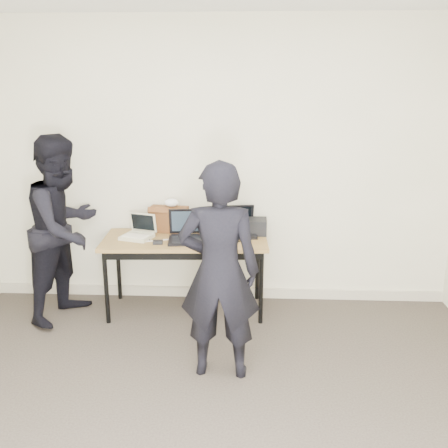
# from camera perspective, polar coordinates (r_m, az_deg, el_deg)

# --- Properties ---
(room) EXTENTS (4.60, 4.60, 2.80)m
(room) POSITION_cam_1_polar(r_m,az_deg,el_deg) (2.57, -3.98, -1.15)
(room) COLOR #3F3730
(room) RESTS_ON ground
(desk) EXTENTS (1.53, 0.72, 0.72)m
(desk) POSITION_cam_1_polar(r_m,az_deg,el_deg) (4.61, -4.47, -2.38)
(desk) COLOR olive
(desk) RESTS_ON ground
(laptop_beige) EXTENTS (0.33, 0.33, 0.21)m
(laptop_beige) POSITION_cam_1_polar(r_m,az_deg,el_deg) (4.67, -9.75, -1.04)
(laptop_beige) COLOR beige
(laptop_beige) RESTS_ON desk
(laptop_center) EXTENTS (0.38, 0.37, 0.27)m
(laptop_center) POSITION_cam_1_polar(r_m,az_deg,el_deg) (4.54, -4.14, -1.07)
(laptop_center) COLOR black
(laptop_center) RESTS_ON desk
(laptop_right) EXTENTS (0.40, 0.39, 0.26)m
(laptop_right) POSITION_cam_1_polar(r_m,az_deg,el_deg) (4.70, 1.38, -0.45)
(laptop_right) COLOR black
(laptop_right) RESTS_ON desk
(leather_satchel) EXTENTS (0.38, 0.22, 0.25)m
(leather_satchel) POSITION_cam_1_polar(r_m,az_deg,el_deg) (4.80, -6.32, 0.62)
(leather_satchel) COLOR brown
(leather_satchel) RESTS_ON desk
(tissue) EXTENTS (0.14, 0.12, 0.08)m
(tissue) POSITION_cam_1_polar(r_m,az_deg,el_deg) (4.76, -6.01, 2.45)
(tissue) COLOR white
(tissue) RESTS_ON leather_satchel
(equipment_box) EXTENTS (0.25, 0.21, 0.14)m
(equipment_box) POSITION_cam_1_polar(r_m,az_deg,el_deg) (4.72, 3.39, -0.28)
(equipment_box) COLOR black
(equipment_box) RESTS_ON desk
(power_brick) EXTENTS (0.09, 0.06, 0.03)m
(power_brick) POSITION_cam_1_polar(r_m,az_deg,el_deg) (4.46, -7.57, -2.08)
(power_brick) COLOR black
(power_brick) RESTS_ON desk
(cables) EXTENTS (1.15, 0.41, 0.01)m
(cables) POSITION_cam_1_polar(r_m,az_deg,el_deg) (4.58, -3.95, -1.66)
(cables) COLOR black
(cables) RESTS_ON desk
(person_typist) EXTENTS (0.59, 0.40, 1.61)m
(person_typist) POSITION_cam_1_polar(r_m,az_deg,el_deg) (3.56, -0.55, -5.50)
(person_typist) COLOR black
(person_typist) RESTS_ON ground
(person_observer) EXTENTS (0.88, 0.98, 1.68)m
(person_observer) POSITION_cam_1_polar(r_m,az_deg,el_deg) (4.70, -17.77, -0.49)
(person_observer) COLOR black
(person_observer) RESTS_ON ground
(baseboard) EXTENTS (4.50, 0.03, 0.10)m
(baseboard) POSITION_cam_1_polar(r_m,az_deg,el_deg) (5.11, -0.78, -7.79)
(baseboard) COLOR #BAB09A
(baseboard) RESTS_ON ground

